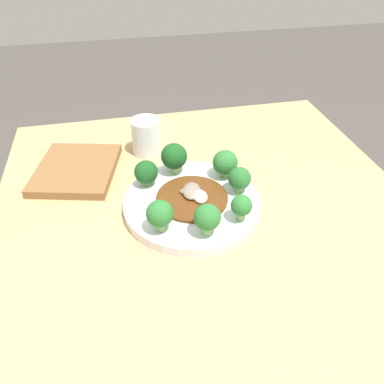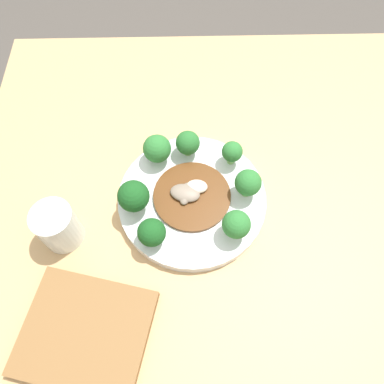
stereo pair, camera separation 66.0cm
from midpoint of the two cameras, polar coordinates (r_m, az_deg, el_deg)
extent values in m
cube|color=tan|center=(1.04, 13.87, -33.91)|extent=(1.00, 0.91, 0.75)
cylinder|color=silver|center=(0.70, 14.73, -21.22)|extent=(0.29, 0.29, 0.02)
cylinder|color=#7AAD5B|center=(0.75, 19.28, -14.37)|extent=(0.02, 0.02, 0.01)
sphere|color=#2D7533|center=(0.73, 19.77, -12.92)|extent=(0.06, 0.06, 0.06)
cylinder|color=#7AAD5B|center=(0.73, 22.61, -17.68)|extent=(0.02, 0.02, 0.02)
sphere|color=#286B2D|center=(0.71, 23.15, -16.40)|extent=(0.05, 0.05, 0.05)
cylinder|color=#89B76B|center=(0.73, 10.15, -13.79)|extent=(0.02, 0.02, 0.02)
sphere|color=#19511E|center=(0.70, 10.46, -12.11)|extent=(0.06, 0.06, 0.06)
cylinder|color=#7AAD5B|center=(0.63, 10.94, -27.83)|extent=(0.02, 0.02, 0.02)
sphere|color=#2D7533|center=(0.60, 11.33, -26.61)|extent=(0.05, 0.05, 0.05)
cylinder|color=#7AAD5B|center=(0.68, 24.70, -23.80)|extent=(0.01, 0.01, 0.02)
sphere|color=#2D7533|center=(0.66, 25.34, -22.66)|extent=(0.04, 0.04, 0.04)
cylinder|color=#7AAD5B|center=(0.70, 5.64, -17.23)|extent=(0.02, 0.02, 0.01)
sphere|color=#19511E|center=(0.67, 5.79, -15.93)|extent=(0.05, 0.05, 0.05)
cylinder|color=#89B76B|center=(0.64, 19.85, -27.68)|extent=(0.02, 0.02, 0.02)
sphere|color=#2D7533|center=(0.62, 20.52, -26.46)|extent=(0.05, 0.05, 0.05)
cylinder|color=#5B3314|center=(0.69, 14.93, -20.59)|extent=(0.15, 0.15, 0.01)
ellipsoid|color=gray|center=(0.69, 14.69, -19.38)|extent=(0.03, 0.05, 0.01)
ellipsoid|color=gray|center=(0.69, 14.75, -19.26)|extent=(0.07, 0.05, 0.02)
ellipsoid|color=beige|center=(0.68, 16.70, -20.51)|extent=(0.04, 0.03, 0.02)
cylinder|color=silver|center=(0.79, 3.53, -6.22)|extent=(0.08, 0.08, 0.09)
cube|color=brown|center=(0.76, -8.82, -13.24)|extent=(0.25, 0.23, 0.02)
camera|label=1|loc=(0.33, 135.79, -43.92)|focal=35.00mm
camera|label=2|loc=(0.33, -44.21, 43.92)|focal=35.00mm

